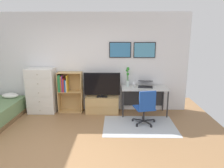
{
  "coord_description": "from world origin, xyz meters",
  "views": [
    {
      "loc": [
        1.07,
        -3.31,
        2.1
      ],
      "look_at": [
        0.98,
        1.5,
        0.97
      ],
      "focal_mm": 33.41,
      "sensor_mm": 36.0,
      "label": 1
    }
  ],
  "objects_px": {
    "tv_stand": "(102,104)",
    "computer_mouse": "(155,87)",
    "dresser": "(41,91)",
    "wine_glass": "(134,83)",
    "bamboo_vase": "(128,77)",
    "television": "(102,85)",
    "bookshelf": "(68,89)",
    "desk": "(144,92)",
    "laptop": "(145,84)",
    "office_chair": "(146,107)"
  },
  "relations": [
    {
      "from": "tv_stand",
      "to": "computer_mouse",
      "type": "relative_size",
      "value": 8.64
    },
    {
      "from": "tv_stand",
      "to": "dresser",
      "type": "bearing_deg",
      "value": -179.48
    },
    {
      "from": "tv_stand",
      "to": "wine_glass",
      "type": "bearing_deg",
      "value": -8.94
    },
    {
      "from": "bamboo_vase",
      "to": "wine_glass",
      "type": "distance_m",
      "value": 0.28
    },
    {
      "from": "television",
      "to": "bookshelf",
      "type": "bearing_deg",
      "value": 175.26
    },
    {
      "from": "computer_mouse",
      "to": "dresser",
      "type": "bearing_deg",
      "value": 178.23
    },
    {
      "from": "tv_stand",
      "to": "computer_mouse",
      "type": "bearing_deg",
      "value": -4.45
    },
    {
      "from": "tv_stand",
      "to": "bamboo_vase",
      "type": "relative_size",
      "value": 1.71
    },
    {
      "from": "television",
      "to": "dresser",
      "type": "bearing_deg",
      "value": 179.75
    },
    {
      "from": "dresser",
      "to": "bookshelf",
      "type": "distance_m",
      "value": 0.71
    },
    {
      "from": "bamboo_vase",
      "to": "computer_mouse",
      "type": "bearing_deg",
      "value": -13.34
    },
    {
      "from": "bookshelf",
      "to": "television",
      "type": "xyz_separation_m",
      "value": [
        0.95,
        -0.08,
        0.14
      ]
    },
    {
      "from": "tv_stand",
      "to": "desk",
      "type": "xyz_separation_m",
      "value": [
        1.14,
        -0.01,
        0.38
      ]
    },
    {
      "from": "television",
      "to": "desk",
      "type": "height_order",
      "value": "television"
    },
    {
      "from": "laptop",
      "to": "computer_mouse",
      "type": "relative_size",
      "value": 4.5
    },
    {
      "from": "bookshelf",
      "to": "laptop",
      "type": "bearing_deg",
      "value": -0.67
    },
    {
      "from": "bookshelf",
      "to": "tv_stand",
      "type": "height_order",
      "value": "bookshelf"
    },
    {
      "from": "dresser",
      "to": "tv_stand",
      "type": "xyz_separation_m",
      "value": [
        1.66,
        0.02,
        -0.39
      ]
    },
    {
      "from": "desk",
      "to": "computer_mouse",
      "type": "height_order",
      "value": "computer_mouse"
    },
    {
      "from": "tv_stand",
      "to": "wine_glass",
      "type": "xyz_separation_m",
      "value": [
        0.85,
        -0.13,
        0.65
      ]
    },
    {
      "from": "dresser",
      "to": "bamboo_vase",
      "type": "height_order",
      "value": "bamboo_vase"
    },
    {
      "from": "tv_stand",
      "to": "office_chair",
      "type": "distance_m",
      "value": 1.36
    },
    {
      "from": "dresser",
      "to": "tv_stand",
      "type": "relative_size",
      "value": 1.38
    },
    {
      "from": "television",
      "to": "wine_glass",
      "type": "distance_m",
      "value": 0.86
    },
    {
      "from": "desk",
      "to": "bamboo_vase",
      "type": "bearing_deg",
      "value": 170.69
    },
    {
      "from": "laptop",
      "to": "bamboo_vase",
      "type": "bearing_deg",
      "value": -175.35
    },
    {
      "from": "dresser",
      "to": "laptop",
      "type": "xyz_separation_m",
      "value": [
        2.84,
        0.05,
        0.19
      ]
    },
    {
      "from": "office_chair",
      "to": "dresser",
      "type": "bearing_deg",
      "value": 150.76
    },
    {
      "from": "television",
      "to": "desk",
      "type": "xyz_separation_m",
      "value": [
        1.14,
        0.01,
        -0.19
      ]
    },
    {
      "from": "dresser",
      "to": "computer_mouse",
      "type": "bearing_deg",
      "value": -1.77
    },
    {
      "from": "tv_stand",
      "to": "bookshelf",
      "type": "bearing_deg",
      "value": 176.59
    },
    {
      "from": "laptop",
      "to": "television",
      "type": "bearing_deg",
      "value": -169.34
    },
    {
      "from": "bamboo_vase",
      "to": "bookshelf",
      "type": "bearing_deg",
      "value": -179.88
    },
    {
      "from": "dresser",
      "to": "bookshelf",
      "type": "height_order",
      "value": "dresser"
    },
    {
      "from": "laptop",
      "to": "bamboo_vase",
      "type": "xyz_separation_m",
      "value": [
        -0.48,
        0.03,
        0.19
      ]
    },
    {
      "from": "tv_stand",
      "to": "wine_glass",
      "type": "distance_m",
      "value": 1.07
    },
    {
      "from": "dresser",
      "to": "wine_glass",
      "type": "bearing_deg",
      "value": -2.7
    },
    {
      "from": "television",
      "to": "wine_glass",
      "type": "relative_size",
      "value": 5.43
    },
    {
      "from": "wine_glass",
      "to": "bamboo_vase",
      "type": "bearing_deg",
      "value": 128.29
    },
    {
      "from": "office_chair",
      "to": "computer_mouse",
      "type": "bearing_deg",
      "value": 51.07
    },
    {
      "from": "computer_mouse",
      "to": "wine_glass",
      "type": "height_order",
      "value": "wine_glass"
    },
    {
      "from": "bookshelf",
      "to": "laptop",
      "type": "relative_size",
      "value": 2.4
    },
    {
      "from": "desk",
      "to": "laptop",
      "type": "height_order",
      "value": "laptop"
    },
    {
      "from": "bookshelf",
      "to": "television",
      "type": "height_order",
      "value": "same"
    },
    {
      "from": "dresser",
      "to": "desk",
      "type": "xyz_separation_m",
      "value": [
        2.8,
        0.0,
        -0.02
      ]
    },
    {
      "from": "dresser",
      "to": "office_chair",
      "type": "xyz_separation_m",
      "value": [
        2.74,
        -0.79,
        -0.16
      ]
    },
    {
      "from": "bamboo_vase",
      "to": "desk",
      "type": "bearing_deg",
      "value": -9.31
    },
    {
      "from": "television",
      "to": "office_chair",
      "type": "relative_size",
      "value": 1.14
    },
    {
      "from": "dresser",
      "to": "television",
      "type": "height_order",
      "value": "dresser"
    },
    {
      "from": "dresser",
      "to": "bookshelf",
      "type": "bearing_deg",
      "value": 5.81
    }
  ]
}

